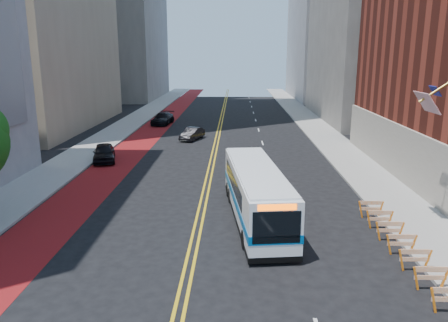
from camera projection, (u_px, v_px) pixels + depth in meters
ground at (181, 302)px, 16.27m from camera, size 160.00×160.00×0.00m
sidewalk_left at (102, 141)px, 45.67m from camera, size 4.00×140.00×0.15m
sidewalk_right at (332, 143)px, 45.06m from camera, size 4.00×140.00×0.15m
bus_lane_paint at (139, 142)px, 45.59m from camera, size 3.60×140.00×0.01m
center_line_inner at (215, 143)px, 45.39m from camera, size 0.14×140.00×0.01m
center_line_outer at (218, 143)px, 45.38m from camera, size 0.14×140.00×0.01m
lane_dashes at (259, 130)px, 53.03m from camera, size 0.14×98.20×0.01m
construction_barriers at (408, 249)px, 19.18m from camera, size 1.42×10.91×1.00m
transit_bus at (256, 193)px, 24.00m from camera, size 3.63×11.20×3.02m
car_a at (104, 153)px, 37.44m from camera, size 2.87×4.75×1.51m
car_b at (192, 134)px, 46.86m from camera, size 2.57×4.18×1.30m
car_c at (163, 119)px, 57.04m from camera, size 2.69×5.42×1.51m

